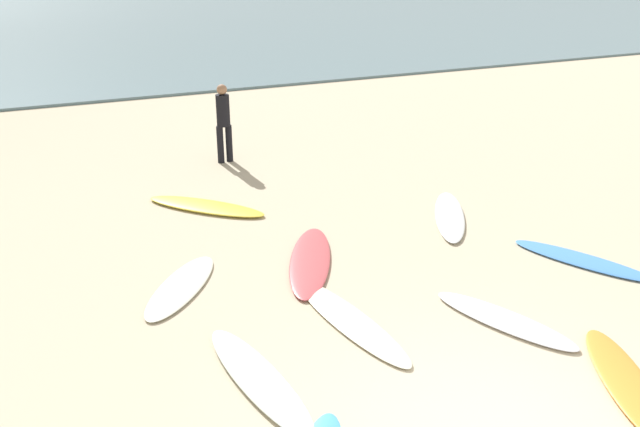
% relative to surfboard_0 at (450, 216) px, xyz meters
% --- Properties ---
extents(ocean_water, '(120.00, 40.00, 0.08)m').
position_rel_surfboard_0_xyz_m(ocean_water, '(-2.79, 31.30, -0.00)').
color(ocean_water, slate).
rests_on(ocean_water, ground_plane).
extents(surfboard_0, '(1.59, 2.23, 0.08)m').
position_rel_surfboard_0_xyz_m(surfboard_0, '(0.00, 0.00, 0.00)').
color(surfboard_0, white).
rests_on(surfboard_0, ground_plane).
extents(surfboard_2, '(0.81, 2.48, 0.06)m').
position_rel_surfboard_0_xyz_m(surfboard_2, '(-3.07, -2.40, -0.01)').
color(surfboard_2, silver).
rests_on(surfboard_2, ground_plane).
extents(surfboard_3, '(1.62, 1.91, 0.06)m').
position_rel_surfboard_0_xyz_m(surfboard_3, '(-4.82, -0.65, -0.01)').
color(surfboard_3, silver).
rests_on(surfboard_3, ground_plane).
extents(surfboard_4, '(0.79, 2.34, 0.09)m').
position_rel_surfboard_0_xyz_m(surfboard_4, '(-4.54, -3.11, 0.00)').
color(surfboard_4, white).
rests_on(surfboard_4, ground_plane).
extents(surfboard_5, '(1.60, 2.42, 0.08)m').
position_rel_surfboard_0_xyz_m(surfboard_5, '(-2.88, -0.65, -0.00)').
color(surfboard_5, '#D15358').
rests_on(surfboard_5, ground_plane).
extents(surfboard_6, '(1.36, 2.12, 0.08)m').
position_rel_surfboard_0_xyz_m(surfboard_6, '(-0.89, -4.77, -0.00)').
color(surfboard_6, orange).
rests_on(surfboard_6, ground_plane).
extents(surfboard_7, '(2.03, 2.07, 0.09)m').
position_rel_surfboard_0_xyz_m(surfboard_7, '(-3.72, 2.12, 0.00)').
color(surfboard_7, yellow).
rests_on(surfboard_7, ground_plane).
extents(surfboard_8, '(1.20, 2.03, 0.08)m').
position_rel_surfboard_0_xyz_m(surfboard_8, '(-1.29, -3.18, -0.00)').
color(surfboard_8, white).
rests_on(surfboard_8, ground_plane).
extents(surfboard_9, '(1.37, 2.13, 0.06)m').
position_rel_surfboard_0_xyz_m(surfboard_9, '(0.86, -2.24, -0.01)').
color(surfboard_9, '#498FE4').
rests_on(surfboard_9, ground_plane).
extents(beachgoer_near, '(0.34, 0.31, 1.66)m').
position_rel_surfboard_0_xyz_m(beachgoer_near, '(-2.63, 4.57, 0.88)').
color(beachgoer_near, black).
rests_on(beachgoer_near, ground_plane).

